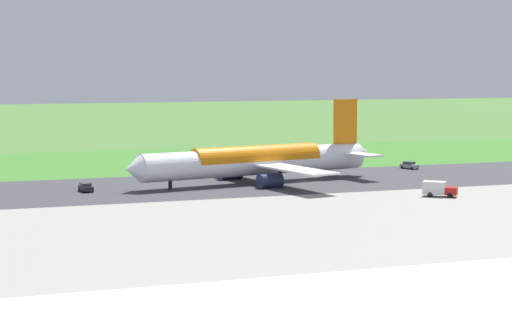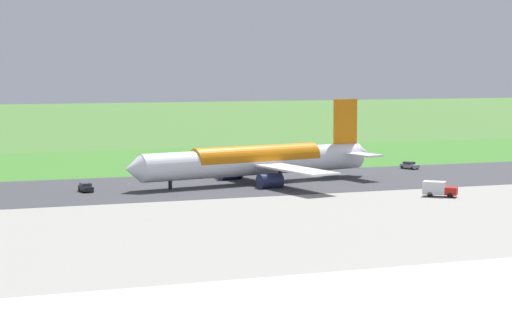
# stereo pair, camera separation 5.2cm
# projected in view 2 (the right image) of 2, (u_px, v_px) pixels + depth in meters

# --- Properties ---
(ground_plane) EXTENTS (800.00, 800.00, 0.00)m
(ground_plane) POSITION_uv_depth(u_px,v_px,m) (300.00, 181.00, 182.30)
(ground_plane) COLOR #477233
(runway_asphalt) EXTENTS (600.00, 36.41, 0.06)m
(runway_asphalt) POSITION_uv_depth(u_px,v_px,m) (300.00, 181.00, 182.30)
(runway_asphalt) COLOR #38383D
(runway_asphalt) RESTS_ON ground
(grass_verge_foreground) EXTENTS (600.00, 80.00, 0.04)m
(grass_verge_foreground) POSITION_uv_depth(u_px,v_px,m) (238.00, 162.00, 218.58)
(grass_verge_foreground) COLOR #3C782B
(grass_verge_foreground) RESTS_ON ground
(airliner_main) EXTENTS (53.82, 44.32, 15.88)m
(airliner_main) POSITION_uv_depth(u_px,v_px,m) (258.00, 161.00, 178.99)
(airliner_main) COLOR white
(airliner_main) RESTS_ON ground
(service_car_followme) EXTENTS (2.26, 4.36, 1.62)m
(service_car_followme) POSITION_uv_depth(u_px,v_px,m) (86.00, 187.00, 166.79)
(service_car_followme) COLOR black
(service_car_followme) RESTS_ON ground
(service_truck_fuel) EXTENTS (5.93, 5.40, 2.65)m
(service_truck_fuel) POSITION_uv_depth(u_px,v_px,m) (438.00, 189.00, 160.54)
(service_truck_fuel) COLOR #B21914
(service_truck_fuel) RESTS_ON ground
(service_car_ops) EXTENTS (3.10, 4.56, 1.62)m
(service_car_ops) POSITION_uv_depth(u_px,v_px,m) (409.00, 165.00, 203.87)
(service_car_ops) COLOR gray
(service_car_ops) RESTS_ON ground
(no_stopping_sign) EXTENTS (0.60, 0.10, 2.71)m
(no_stopping_sign) POSITION_uv_depth(u_px,v_px,m) (296.00, 153.00, 224.63)
(no_stopping_sign) COLOR slate
(no_stopping_sign) RESTS_ON ground
(traffic_cone_orange) EXTENTS (0.40, 0.40, 0.55)m
(traffic_cone_orange) POSITION_uv_depth(u_px,v_px,m) (282.00, 161.00, 219.64)
(traffic_cone_orange) COLOR orange
(traffic_cone_orange) RESTS_ON ground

